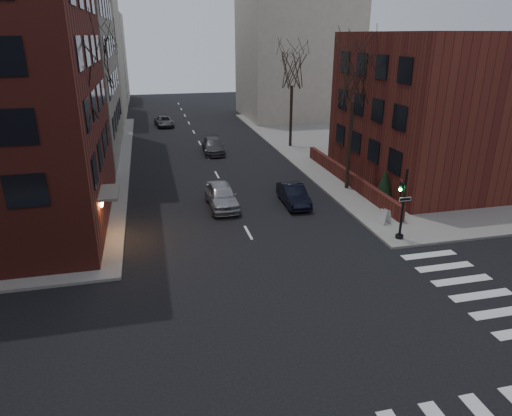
{
  "coord_description": "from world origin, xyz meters",
  "views": [
    {
      "loc": [
        -5.16,
        -11.76,
        10.84
      ],
      "look_at": [
        0.16,
        10.72,
        2.0
      ],
      "focal_mm": 32.0,
      "sensor_mm": 36.0,
      "label": 1
    }
  ],
  "objects": [
    {
      "name": "tree_left_c",
      "position": [
        -8.8,
        40.0,
        8.03
      ],
      "size": [
        3.96,
        3.96,
        9.72
      ],
      "color": "#2D231C",
      "rests_on": "sidewalk_far_left"
    },
    {
      "name": "traffic_signal",
      "position": [
        7.94,
        8.99,
        1.91
      ],
      "size": [
        0.76,
        0.44,
        4.0
      ],
      "color": "black",
      "rests_on": "sidewalk_far_right"
    },
    {
      "name": "building_distant_lb",
      "position": [
        -13.0,
        72.0,
        7.0
      ],
      "size": [
        10.0,
        12.0,
        14.0
      ],
      "primitive_type": "cube",
      "color": "beige",
      "rests_on": "ground"
    },
    {
      "name": "ground",
      "position": [
        0.0,
        0.0,
        0.0
      ],
      "size": [
        160.0,
        160.0,
        0.0
      ],
      "primitive_type": "plane",
      "color": "black",
      "rests_on": "ground"
    },
    {
      "name": "parked_sedan",
      "position": [
        4.0,
        15.94,
        0.68
      ],
      "size": [
        1.57,
        4.19,
        1.37
      ],
      "primitive_type": "imported",
      "rotation": [
        0.0,
        0.0,
        -0.03
      ],
      "color": "black",
      "rests_on": "ground"
    },
    {
      "name": "evergreen_shrub",
      "position": [
        10.09,
        14.84,
        1.28
      ],
      "size": [
        1.39,
        1.39,
        2.27
      ],
      "primitive_type": "cone",
      "rotation": [
        0.0,
        0.0,
        0.02
      ],
      "color": "black",
      "rests_on": "sidewalk_far_right"
    },
    {
      "name": "tree_left_b",
      "position": [
        -8.8,
        26.0,
        8.91
      ],
      "size": [
        4.4,
        4.4,
        10.8
      ],
      "color": "#2D231C",
      "rests_on": "sidewalk_far_left"
    },
    {
      "name": "tree_left_a",
      "position": [
        -8.8,
        14.0,
        8.47
      ],
      "size": [
        4.18,
        4.18,
        10.26
      ],
      "color": "#2D231C",
      "rests_on": "sidewalk_far_left"
    },
    {
      "name": "streetlamp_near",
      "position": [
        -8.2,
        22.0,
        4.24
      ],
      "size": [
        0.36,
        0.36,
        6.28
      ],
      "color": "black",
      "rests_on": "sidewalk_far_left"
    },
    {
      "name": "building_right_brick",
      "position": [
        16.5,
        19.0,
        5.5
      ],
      "size": [
        12.0,
        14.0,
        11.0
      ],
      "primitive_type": "cube",
      "color": "#59221A",
      "rests_on": "ground"
    },
    {
      "name": "streetlamp_far",
      "position": [
        -8.2,
        42.0,
        4.24
      ],
      "size": [
        0.36,
        0.36,
        6.28
      ],
      "color": "black",
      "rests_on": "sidewalk_far_left"
    },
    {
      "name": "low_wall_right",
      "position": [
        9.3,
        19.0,
        0.65
      ],
      "size": [
        0.35,
        16.0,
        1.0
      ],
      "primitive_type": "cube",
      "color": "#59221A",
      "rests_on": "sidewalk_far_right"
    },
    {
      "name": "sandwich_board",
      "position": [
        8.23,
        11.13,
        0.59
      ],
      "size": [
        0.5,
        0.62,
        0.89
      ],
      "primitive_type": "cube",
      "rotation": [
        0.0,
        0.0,
        0.21
      ],
      "color": "silver",
      "rests_on": "sidewalk_far_right"
    },
    {
      "name": "tree_right_b",
      "position": [
        8.8,
        32.0,
        7.59
      ],
      "size": [
        3.74,
        3.74,
        9.18
      ],
      "color": "#2D231C",
      "rests_on": "sidewalk_far_right"
    },
    {
      "name": "tree_right_a",
      "position": [
        8.8,
        18.0,
        8.03
      ],
      "size": [
        3.96,
        3.96,
        9.72
      ],
      "color": "#2D231C",
      "rests_on": "sidewalk_far_right"
    },
    {
      "name": "sidewalk_far_right",
      "position": [
        29.0,
        30.0,
        0.07
      ],
      "size": [
        44.0,
        44.0,
        0.15
      ],
      "primitive_type": "cube",
      "color": "gray",
      "rests_on": "ground"
    },
    {
      "name": "car_lane_gray",
      "position": [
        0.8,
        31.37,
        0.7
      ],
      "size": [
        2.16,
        4.89,
        1.39
      ],
      "primitive_type": "imported",
      "rotation": [
        0.0,
        0.0,
        -0.04
      ],
      "color": "#3A3A3E",
      "rests_on": "ground"
    },
    {
      "name": "building_distant_la",
      "position": [
        -15.0,
        55.0,
        9.0
      ],
      "size": [
        14.0,
        16.0,
        18.0
      ],
      "primitive_type": "cube",
      "color": "beige",
      "rests_on": "ground"
    },
    {
      "name": "car_lane_far",
      "position": [
        -3.2,
        46.4,
        0.61
      ],
      "size": [
        2.48,
        4.57,
        1.22
      ],
      "primitive_type": "imported",
      "rotation": [
        0.0,
        0.0,
        0.11
      ],
      "color": "#404045",
      "rests_on": "ground"
    },
    {
      "name": "car_lane_silver",
      "position": [
        -0.8,
        16.54,
        0.8
      ],
      "size": [
        1.92,
        4.72,
        1.6
      ],
      "primitive_type": "imported",
      "rotation": [
        0.0,
        0.0,
        0.0
      ],
      "color": "#96979B",
      "rests_on": "ground"
    },
    {
      "name": "building_distant_ra",
      "position": [
        15.0,
        50.0,
        8.0
      ],
      "size": [
        14.0,
        14.0,
        16.0
      ],
      "primitive_type": "cube",
      "color": "beige",
      "rests_on": "ground"
    }
  ]
}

